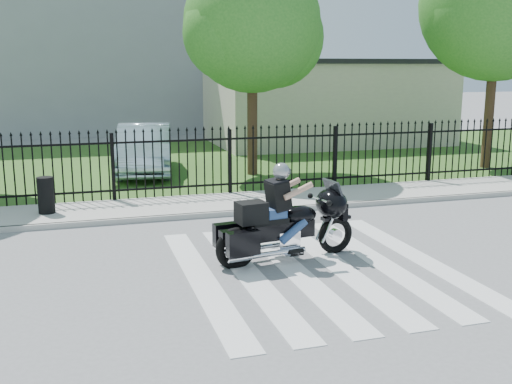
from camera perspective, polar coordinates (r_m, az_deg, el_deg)
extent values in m
plane|color=slate|center=(10.43, 5.74, -7.24)|extent=(120.00, 120.00, 0.00)
cube|color=#ADAAA3|center=(14.98, -1.54, -1.02)|extent=(40.00, 2.00, 0.12)
cube|color=#ADAAA3|center=(14.04, -0.47, -1.90)|extent=(40.00, 0.12, 0.12)
cube|color=#32551D|center=(21.70, -6.40, 2.82)|extent=(40.00, 12.00, 0.02)
cube|color=black|center=(15.86, -2.49, 0.77)|extent=(26.00, 0.04, 0.05)
cube|color=black|center=(15.68, -2.53, 5.08)|extent=(26.00, 0.04, 0.05)
cylinder|color=#382316|center=(18.90, -0.35, 7.87)|extent=(0.32, 0.32, 4.16)
sphere|color=#296F1F|center=(18.90, -0.36, 15.76)|extent=(4.20, 4.20, 4.20)
cylinder|color=#382316|center=(21.69, 21.42, 8.43)|extent=(0.32, 0.32, 4.80)
sphere|color=#296F1F|center=(21.75, 22.04, 16.32)|extent=(5.00, 5.00, 5.00)
cube|color=#B5A996|center=(27.37, 6.66, 8.35)|extent=(10.00, 6.00, 3.50)
cube|color=black|center=(27.32, 6.75, 12.22)|extent=(10.20, 6.20, 0.20)
cube|color=#919398|center=(35.20, -15.95, 15.69)|extent=(15.00, 10.00, 12.00)
torus|color=black|center=(11.23, 7.56, -4.07)|extent=(0.72, 0.23, 0.71)
torus|color=black|center=(10.33, -1.92, -5.39)|extent=(0.77, 0.26, 0.75)
cube|color=black|center=(10.60, 2.18, -3.67)|extent=(1.36, 0.44, 0.31)
ellipsoid|color=black|center=(10.73, 4.14, -2.20)|extent=(0.69, 0.50, 0.34)
cube|color=black|center=(10.46, 1.18, -2.77)|extent=(0.71, 0.42, 0.10)
cube|color=silver|center=(10.72, 2.90, -4.47)|extent=(0.45, 0.36, 0.31)
ellipsoid|color=black|center=(11.03, 7.20, -1.10)|extent=(0.66, 0.81, 0.56)
cube|color=black|center=(10.28, -0.47, -1.96)|extent=(0.54, 0.46, 0.37)
cube|color=navy|center=(10.48, 1.79, -2.04)|extent=(0.39, 0.36, 0.19)
sphere|color=#929599|center=(10.39, 2.42, 2.00)|extent=(0.30, 0.30, 0.30)
imported|color=#A6C0D1|center=(19.60, -10.57, 4.06)|extent=(2.35, 4.94, 1.56)
cylinder|color=black|center=(14.40, -19.38, -0.29)|extent=(0.46, 0.46, 0.83)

